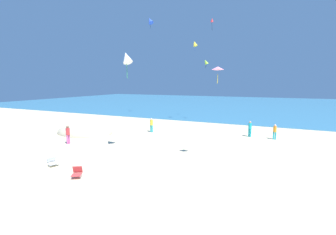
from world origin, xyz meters
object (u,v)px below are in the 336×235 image
at_px(person_0, 151,124).
at_px(kite_red, 212,20).
at_px(kite_blue, 150,20).
at_px(kite_pink, 218,68).
at_px(person_3, 250,128).
at_px(kite_yellow, 195,44).
at_px(kite_lime, 206,62).
at_px(person_1, 275,131).
at_px(kite_white, 127,57).
at_px(person_2, 68,133).
at_px(beach_chair_mid_beach, 52,162).
at_px(beach_chair_near_camera, 77,172).

relative_size(person_0, kite_red, 0.93).
bearing_deg(kite_blue, kite_pink, -50.60).
bearing_deg(person_3, kite_pink, -158.08).
height_order(person_3, kite_yellow, kite_yellow).
xyz_separation_m(kite_lime, kite_yellow, (-1.26, -0.87, 2.26)).
bearing_deg(person_1, kite_pink, 155.05).
distance_m(kite_white, kite_pink, 6.48).
xyz_separation_m(person_2, kite_lime, (7.56, 15.97, 6.97)).
relative_size(person_3, kite_yellow, 1.25).
distance_m(kite_red, kite_blue, 9.60).
height_order(beach_chair_mid_beach, kite_pink, kite_pink).
bearing_deg(kite_blue, beach_chair_mid_beach, -77.10).
distance_m(person_0, kite_lime, 11.70).
bearing_deg(kite_red, person_3, -53.93).
distance_m(beach_chair_mid_beach, beach_chair_near_camera, 2.91).
bearing_deg(kite_red, kite_lime, -97.25).
xyz_separation_m(beach_chair_mid_beach, kite_yellow, (2.92, 19.46, 9.88)).
bearing_deg(kite_red, beach_chair_mid_beach, -101.28).
height_order(beach_chair_mid_beach, kite_white, kite_white).
bearing_deg(person_0, kite_yellow, 166.47).
relative_size(kite_yellow, kite_blue, 0.72).
xyz_separation_m(kite_red, kite_pink, (4.80, -17.15, -7.33)).
bearing_deg(kite_blue, kite_lime, -12.56).
xyz_separation_m(person_0, kite_red, (3.58, 10.51, 12.57)).
bearing_deg(person_2, kite_lime, 73.30).
distance_m(kite_lime, kite_red, 5.83).
bearing_deg(person_2, kite_blue, 104.17).
relative_size(person_0, person_2, 0.95).
relative_size(kite_lime, kite_yellow, 0.97).
bearing_deg(person_3, kite_red, 66.89).
relative_size(beach_chair_near_camera, person_3, 0.50).
relative_size(person_3, kite_white, 0.77).
height_order(beach_chair_mid_beach, beach_chair_near_camera, beach_chair_near_camera).
bearing_deg(kite_pink, person_1, 67.26).
relative_size(kite_lime, kite_blue, 0.70).
xyz_separation_m(beach_chair_mid_beach, kite_lime, (4.18, 20.33, 7.62)).
bearing_deg(person_1, person_3, 82.75).
xyz_separation_m(beach_chair_near_camera, kite_lime, (1.36, 21.03, 7.59)).
height_order(kite_white, kite_blue, kite_blue).
bearing_deg(beach_chair_mid_beach, kite_pink, 48.44).
relative_size(person_2, person_3, 1.04).
bearing_deg(kite_white, person_2, -179.69).
relative_size(person_0, person_3, 0.98).
height_order(beach_chair_mid_beach, kite_blue, kite_blue).
distance_m(beach_chair_mid_beach, kite_yellow, 22.02).
bearing_deg(person_1, person_0, 96.63).
height_order(person_0, kite_blue, kite_blue).
bearing_deg(kite_yellow, person_2, -112.62).
height_order(beach_chair_near_camera, kite_red, kite_red).
height_order(person_1, kite_pink, kite_pink).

